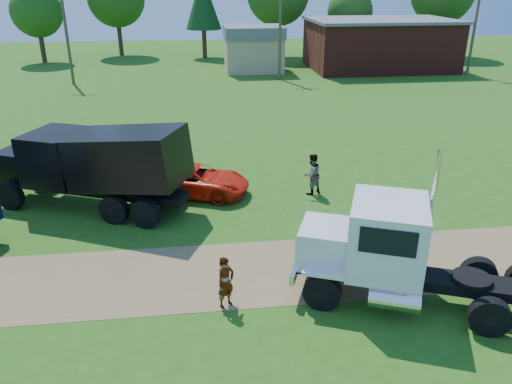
{
  "coord_description": "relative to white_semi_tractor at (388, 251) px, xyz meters",
  "views": [
    {
      "loc": [
        -2.53,
        -14.83,
        9.54
      ],
      "look_at": [
        -0.28,
        3.33,
        1.6
      ],
      "focal_mm": 35.0,
      "sensor_mm": 36.0,
      "label": 1
    }
  ],
  "objects": [
    {
      "name": "orange_pickup",
      "position": [
        -5.9,
        9.1,
        -0.98
      ],
      "size": [
        5.52,
        3.83,
        1.4
      ],
      "primitive_type": "imported",
      "rotation": [
        0.0,
        0.0,
        1.24
      ],
      "color": "red",
      "rests_on": "ground"
    },
    {
      "name": "ground",
      "position": [
        -3.22,
        1.96,
        -1.68
      ],
      "size": [
        140.0,
        140.0,
        0.0
      ],
      "primitive_type": "plane",
      "color": "#235813",
      "rests_on": "ground"
    },
    {
      "name": "black_dump_truck",
      "position": [
        -10.14,
        8.06,
        0.45
      ],
      "size": [
        8.97,
        5.76,
        3.87
      ],
      "rotation": [
        0.0,
        0.0,
        -0.4
      ],
      "color": "black",
      "rests_on": "ground"
    },
    {
      "name": "spectator_b",
      "position": [
        -0.46,
        8.44,
        -0.69
      ],
      "size": [
        1.2,
        1.1,
        1.98
      ],
      "primitive_type": "imported",
      "rotation": [
        0.0,
        0.0,
        3.62
      ],
      "color": "#999999",
      "rests_on": "ground"
    },
    {
      "name": "tan_shed",
      "position": [
        0.78,
        41.96,
        0.75
      ],
      "size": [
        6.2,
        5.4,
        4.7
      ],
      "color": "tan",
      "rests_on": "ground"
    },
    {
      "name": "spectator_a",
      "position": [
        -5.08,
        0.14,
        -0.82
      ],
      "size": [
        0.75,
        0.7,
        1.71
      ],
      "primitive_type": "imported",
      "rotation": [
        0.0,
        0.0,
        0.65
      ],
      "color": "#999999",
      "rests_on": "ground"
    },
    {
      "name": "utility_poles",
      "position": [
        2.78,
        36.96,
        3.04
      ],
      "size": [
        42.2,
        0.28,
        9.0
      ],
      "color": "#493F29",
      "rests_on": "ground"
    },
    {
      "name": "white_semi_tractor",
      "position": [
        0.0,
        0.0,
        0.0
      ],
      "size": [
        8.21,
        5.29,
        4.91
      ],
      "rotation": [
        0.0,
        0.0,
        -0.38
      ],
      "color": "black",
      "rests_on": "ground"
    },
    {
      "name": "dirt_track",
      "position": [
        -3.22,
        1.96,
        -1.67
      ],
      "size": [
        120.0,
        4.2,
        0.01
      ],
      "primitive_type": "cube",
      "color": "brown",
      "rests_on": "ground"
    },
    {
      "name": "brick_building",
      "position": [
        14.78,
        41.96,
        0.98
      ],
      "size": [
        15.4,
        10.4,
        5.3
      ],
      "color": "maroon",
      "rests_on": "ground"
    }
  ]
}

